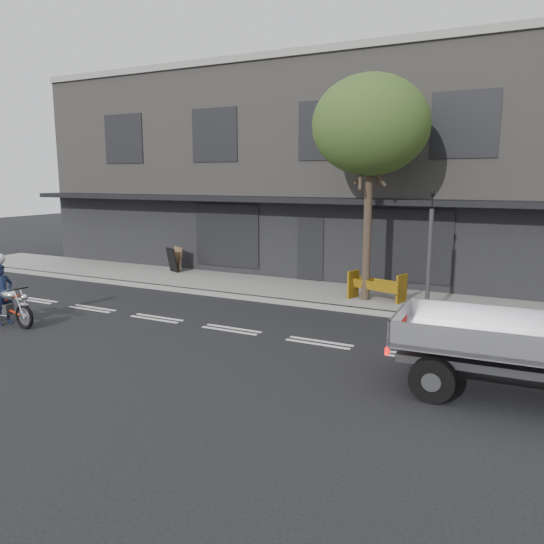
% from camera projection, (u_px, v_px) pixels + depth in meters
% --- Properties ---
extents(ground, '(80.00, 80.00, 0.00)m').
position_uv_depth(ground, '(232.00, 330.00, 13.47)').
color(ground, black).
rests_on(ground, ground).
extents(sidewalk, '(32.00, 3.20, 0.15)m').
position_uv_depth(sidewalk, '(305.00, 292.00, 17.58)').
color(sidewalk, gray).
rests_on(sidewalk, ground).
extents(kerb, '(32.00, 0.20, 0.15)m').
position_uv_depth(kerb, '(284.00, 302.00, 16.18)').
color(kerb, gray).
rests_on(kerb, ground).
extents(building_main, '(26.00, 10.00, 8.00)m').
position_uv_depth(building_main, '(368.00, 173.00, 22.68)').
color(building_main, slate).
rests_on(building_main, ground).
extents(street_tree, '(3.40, 3.40, 6.74)m').
position_uv_depth(street_tree, '(371.00, 126.00, 15.24)').
color(street_tree, '#382B21').
rests_on(street_tree, ground).
extents(traffic_light_pole, '(0.12, 0.12, 3.50)m').
position_uv_depth(traffic_light_pole, '(429.00, 259.00, 14.24)').
color(traffic_light_pole, '#2D2D30').
rests_on(traffic_light_pole, ground).
extents(motorcycle, '(2.04, 0.59, 1.05)m').
position_uv_depth(motorcycle, '(7.00, 305.00, 13.82)').
color(motorcycle, black).
rests_on(motorcycle, ground).
extents(rider, '(0.42, 0.61, 1.61)m').
position_uv_depth(rider, '(2.00, 294.00, 13.84)').
color(rider, '#16203E').
rests_on(rider, ground).
extents(construction_barrier, '(1.72, 1.09, 0.90)m').
position_uv_depth(construction_barrier, '(375.00, 287.00, 15.78)').
color(construction_barrier, '#FFB20D').
rests_on(construction_barrier, sidewalk).
extents(sandwich_board, '(0.72, 0.62, 0.96)m').
position_uv_depth(sandwich_board, '(172.00, 260.00, 20.75)').
color(sandwich_board, black).
rests_on(sandwich_board, sidewalk).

